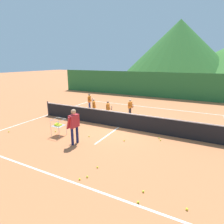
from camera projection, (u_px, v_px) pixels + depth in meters
ground_plane at (119, 127)px, 11.26m from camera, size 120.00×120.00×0.00m
line_baseline_near at (52, 175)px, 6.54m from camera, size 11.66×0.08×0.01m
line_baseline_far at (147, 107)px, 16.28m from camera, size 11.66×0.08×0.01m
line_sideline_west at (48, 115)px, 13.83m from camera, size 0.08×11.35×0.01m
line_service_center at (119, 127)px, 11.26m from camera, size 0.08×5.41×0.01m
tennis_net at (119, 119)px, 11.13m from camera, size 11.51×0.08×1.05m
instructor at (74, 123)px, 8.76m from camera, size 0.44×0.81×1.72m
student_0 at (90, 100)px, 15.20m from camera, size 0.57×0.55×1.33m
student_1 at (94, 106)px, 13.20m from camera, size 0.39×0.54×1.32m
student_2 at (108, 108)px, 12.75m from camera, size 0.53×0.53×1.25m
student_3 at (130, 106)px, 13.40m from camera, size 0.40×0.62×1.24m
ball_cart at (58, 125)px, 9.90m from camera, size 0.58×0.58×0.90m
tennis_ball_0 at (89, 136)px, 9.80m from camera, size 0.07×0.07×0.07m
tennis_ball_1 at (97, 167)px, 6.96m from camera, size 0.07×0.07×0.07m
tennis_ball_2 at (124, 141)px, 9.29m from camera, size 0.07×0.07×0.07m
tennis_ball_3 at (143, 191)px, 5.66m from camera, size 0.07×0.07×0.07m
tennis_ball_4 at (87, 177)px, 6.38m from camera, size 0.07×0.07×0.07m
tennis_ball_5 at (160, 140)px, 9.33m from camera, size 0.07×0.07×0.07m
tennis_ball_6 at (138, 202)px, 5.22m from camera, size 0.07×0.07×0.07m
tennis_ball_7 at (80, 179)px, 6.25m from camera, size 0.07×0.07×0.07m
tennis_ball_8 at (9, 132)px, 10.46m from camera, size 0.07×0.07×0.07m
tennis_ball_9 at (187, 209)px, 4.98m from camera, size 0.07×0.07×0.07m
tennis_ball_10 at (159, 138)px, 9.60m from camera, size 0.07×0.07×0.07m
tennis_ball_11 at (55, 131)px, 10.50m from camera, size 0.07×0.07×0.07m
windscreen_fence at (161, 85)px, 20.13m from camera, size 25.64×0.08×2.74m
hill_1 at (179, 46)px, 74.31m from camera, size 40.91×40.91×19.71m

